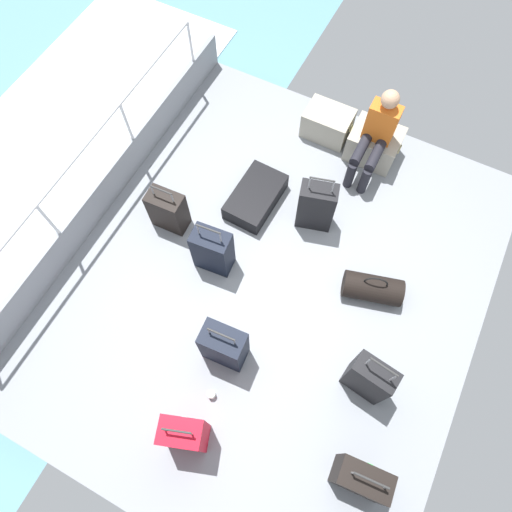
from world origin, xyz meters
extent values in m
cube|color=gray|center=(0.00, 0.00, -0.03)|extent=(4.40, 5.20, 0.06)
cube|color=gray|center=(-2.17, 0.00, 0.23)|extent=(0.06, 5.20, 0.45)
cylinder|color=silver|center=(-2.17, -0.69, 0.50)|extent=(0.04, 0.04, 1.00)
cylinder|color=silver|center=(-2.17, 0.69, 0.50)|extent=(0.04, 0.04, 1.00)
cylinder|color=silver|center=(-2.17, 2.08, 0.50)|extent=(0.04, 0.04, 1.00)
cylinder|color=silver|center=(-2.17, 0.00, 1.00)|extent=(0.04, 4.16, 0.04)
cube|color=white|center=(-3.60, 0.00, -0.34)|extent=(2.40, 7.28, 0.01)
cube|color=#9E9989|center=(-0.30, 2.15, 0.19)|extent=(0.58, 0.41, 0.37)
torus|color=tan|center=(-0.60, 2.15, 0.26)|extent=(0.02, 0.12, 0.12)
torus|color=tan|center=(0.00, 2.15, 0.26)|extent=(0.02, 0.12, 0.12)
cube|color=#9E9989|center=(0.34, 2.10, 0.20)|extent=(0.59, 0.49, 0.40)
torus|color=tan|center=(0.03, 2.10, 0.28)|extent=(0.02, 0.12, 0.12)
torus|color=tan|center=(0.64, 2.10, 0.28)|extent=(0.02, 0.12, 0.12)
cube|color=orange|center=(0.34, 2.05, 0.64)|extent=(0.34, 0.20, 0.48)
sphere|color=tan|center=(0.34, 2.05, 1.00)|extent=(0.20, 0.20, 0.20)
cylinder|color=black|center=(0.43, 1.75, 0.44)|extent=(0.12, 0.40, 0.12)
cylinder|color=black|center=(0.43, 1.55, 0.20)|extent=(0.11, 0.11, 0.40)
cylinder|color=black|center=(0.25, 1.75, 0.44)|extent=(0.12, 0.40, 0.12)
cylinder|color=black|center=(0.25, 1.55, 0.20)|extent=(0.11, 0.11, 0.40)
cube|color=black|center=(-0.07, -0.93, 0.32)|extent=(0.44, 0.29, 0.63)
cylinder|color=#A5A8AD|center=(-0.20, -0.94, 0.69)|extent=(0.02, 0.02, 0.12)
cylinder|color=#A5A8AD|center=(0.05, -0.92, 0.69)|extent=(0.02, 0.02, 0.12)
cylinder|color=#2D2D2D|center=(-0.07, -0.93, 0.75)|extent=(0.27, 0.04, 0.02)
cube|color=white|center=(-0.08, -0.80, 0.53)|extent=(0.05, 0.01, 0.08)
cube|color=black|center=(1.55, -1.40, 0.26)|extent=(0.48, 0.28, 0.52)
cylinder|color=#A5A8AD|center=(1.41, -1.41, 0.59)|extent=(0.02, 0.02, 0.15)
cylinder|color=#A5A8AD|center=(1.68, -1.39, 0.59)|extent=(0.02, 0.02, 0.15)
cylinder|color=#2D2D2D|center=(1.55, -1.40, 0.67)|extent=(0.30, 0.04, 0.02)
cube|color=green|center=(1.54, -1.27, 0.43)|extent=(0.05, 0.01, 0.08)
cube|color=black|center=(-0.67, -0.09, 0.32)|extent=(0.42, 0.28, 0.63)
cylinder|color=#A5A8AD|center=(-0.79, -0.10, 0.72)|extent=(0.02, 0.02, 0.17)
cylinder|color=#A5A8AD|center=(-0.55, -0.08, 0.72)|extent=(0.02, 0.02, 0.17)
cylinder|color=#2D2D2D|center=(-0.67, -0.09, 0.80)|extent=(0.26, 0.04, 0.02)
cube|color=white|center=(-0.69, 0.04, 0.52)|extent=(0.05, 0.01, 0.08)
cube|color=black|center=(1.28, -0.58, 0.34)|extent=(0.43, 0.27, 0.68)
cylinder|color=#A5A8AD|center=(1.16, -0.57, 0.79)|extent=(0.02, 0.02, 0.22)
cylinder|color=#A5A8AD|center=(1.40, -0.60, 0.79)|extent=(0.02, 0.02, 0.22)
cylinder|color=#2D2D2D|center=(1.28, -0.58, 0.90)|extent=(0.26, 0.06, 0.02)
cube|color=white|center=(1.30, -0.47, 0.40)|extent=(0.05, 0.01, 0.08)
cube|color=black|center=(-0.63, 0.82, 0.11)|extent=(0.50, 0.80, 0.22)
cube|color=white|center=(-0.62, 1.22, 0.16)|extent=(0.05, 0.01, 0.08)
cube|color=#B70C1E|center=(0.00, -1.79, 0.34)|extent=(0.43, 0.35, 0.68)
cylinder|color=#A5A8AD|center=(-0.11, -1.83, 0.74)|extent=(0.02, 0.02, 0.13)
cylinder|color=#A5A8AD|center=(0.10, -1.75, 0.74)|extent=(0.02, 0.02, 0.13)
cylinder|color=#2D2D2D|center=(0.00, -1.79, 0.81)|extent=(0.24, 0.10, 0.02)
cube|color=white|center=(-0.04, -1.67, 0.53)|extent=(0.05, 0.02, 0.08)
cube|color=black|center=(0.08, 0.89, 0.34)|extent=(0.45, 0.33, 0.68)
cylinder|color=#A5A8AD|center=(-0.03, 0.86, 0.77)|extent=(0.02, 0.02, 0.19)
cylinder|color=#A5A8AD|center=(0.20, 0.93, 0.77)|extent=(0.02, 0.02, 0.19)
cylinder|color=#2D2D2D|center=(0.08, 0.89, 0.86)|extent=(0.26, 0.09, 0.02)
cube|color=green|center=(0.05, 1.01, 0.56)|extent=(0.05, 0.02, 0.08)
cube|color=black|center=(-1.37, 0.13, 0.27)|extent=(0.41, 0.26, 0.55)
cylinder|color=#A5A8AD|center=(-1.49, 0.12, 0.62)|extent=(0.02, 0.02, 0.15)
cylinder|color=#A5A8AD|center=(-1.25, 0.13, 0.62)|extent=(0.02, 0.02, 0.15)
cylinder|color=#2D2D2D|center=(-1.37, 0.13, 0.69)|extent=(0.26, 0.03, 0.02)
cube|color=green|center=(-1.38, 0.25, 0.38)|extent=(0.05, 0.01, 0.08)
cylinder|color=black|center=(1.00, 0.36, 0.14)|extent=(0.67, 0.44, 0.29)
torus|color=black|center=(1.00, 0.36, 0.30)|extent=(0.24, 0.08, 0.25)
cylinder|color=white|center=(0.00, -1.36, 0.05)|extent=(0.08, 0.08, 0.10)
camera|label=1|loc=(0.67, -1.70, 4.68)|focal=31.91mm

